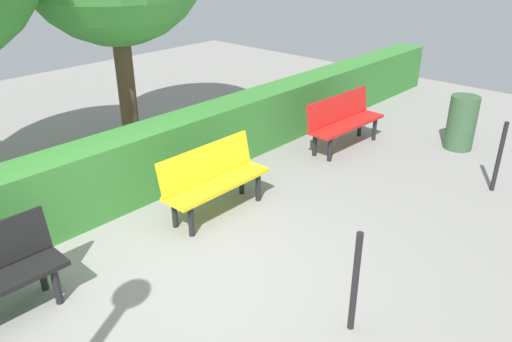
# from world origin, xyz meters

# --- Properties ---
(ground_plane) EXTENTS (18.51, 18.51, 0.00)m
(ground_plane) POSITION_xyz_m (0.00, 0.00, 0.00)
(ground_plane) COLOR gray
(bench_red) EXTENTS (1.58, 0.52, 0.86)m
(bench_red) POSITION_xyz_m (-4.09, -0.67, 0.48)
(bench_red) COLOR red
(bench_red) RESTS_ON ground_plane
(bench_yellow) EXTENTS (1.47, 0.47, 0.86)m
(bench_yellow) POSITION_xyz_m (-1.15, -0.66, 0.48)
(bench_yellow) COLOR yellow
(bench_yellow) RESTS_ON ground_plane
(hedge_row) EXTENTS (14.51, 0.58, 0.92)m
(hedge_row) POSITION_xyz_m (-1.25, -1.72, 0.46)
(hedge_row) COLOR #387F33
(hedge_row) RESTS_ON ground_plane
(railing_post_near) EXTENTS (0.06, 0.06, 1.00)m
(railing_post_near) POSITION_xyz_m (-4.14, 1.77, 0.50)
(railing_post_near) COLOR black
(railing_post_near) RESTS_ON ground_plane
(railing_post_mid) EXTENTS (0.06, 0.06, 1.00)m
(railing_post_mid) POSITION_xyz_m (-0.52, 1.77, 0.50)
(railing_post_mid) COLOR black
(railing_post_mid) RESTS_ON ground_plane
(trash_bin) EXTENTS (0.46, 0.46, 0.89)m
(trash_bin) POSITION_xyz_m (-5.33, 0.80, 0.44)
(trash_bin) COLOR #385938
(trash_bin) RESTS_ON ground_plane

